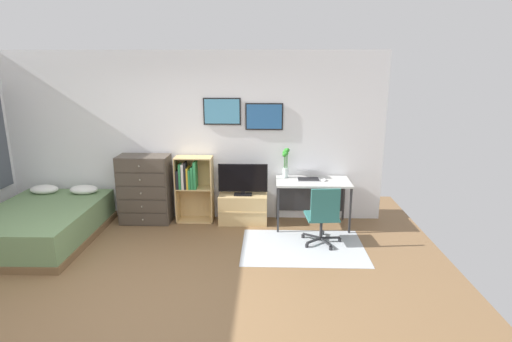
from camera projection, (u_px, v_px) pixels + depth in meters
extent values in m
plane|color=brown|center=(157.00, 293.00, 4.49)|extent=(7.20, 7.20, 0.00)
cube|color=white|center=(193.00, 137.00, 6.51)|extent=(6.12, 0.06, 2.70)
cube|color=black|center=(222.00, 111.00, 6.34)|extent=(0.59, 0.02, 0.42)
cube|color=#4C93B7|center=(222.00, 111.00, 6.33)|extent=(0.55, 0.01, 0.38)
cube|color=black|center=(264.00, 117.00, 6.34)|extent=(0.59, 0.02, 0.42)
cube|color=#285B93|center=(264.00, 117.00, 6.33)|extent=(0.55, 0.01, 0.38)
cube|color=#B2B7BC|center=(303.00, 247.00, 5.64)|extent=(1.70, 1.20, 0.01)
cube|color=brown|center=(43.00, 237.00, 5.85)|extent=(1.48, 2.02, 0.10)
cube|color=#6B8C5B|center=(41.00, 222.00, 5.79)|extent=(1.44, 1.98, 0.39)
ellipsoid|color=white|center=(44.00, 189.00, 6.46)|extent=(0.44, 0.29, 0.14)
ellipsoid|color=white|center=(84.00, 190.00, 6.45)|extent=(0.44, 0.29, 0.14)
cube|color=#4C4238|center=(145.00, 189.00, 6.47)|extent=(0.80, 0.42, 1.10)
cube|color=#493F35|center=(143.00, 219.00, 6.37)|extent=(0.76, 0.01, 0.20)
sphere|color=#A59E8C|center=(143.00, 220.00, 6.35)|extent=(0.03, 0.03, 0.03)
cube|color=#493F35|center=(142.00, 206.00, 6.31)|extent=(0.76, 0.01, 0.20)
sphere|color=#A59E8C|center=(142.00, 207.00, 6.30)|extent=(0.03, 0.03, 0.03)
cube|color=#493F35|center=(141.00, 193.00, 6.26)|extent=(0.76, 0.01, 0.20)
sphere|color=#A59E8C|center=(141.00, 193.00, 6.25)|extent=(0.03, 0.03, 0.03)
cube|color=#493F35|center=(140.00, 180.00, 6.21)|extent=(0.76, 0.01, 0.20)
sphere|color=#A59E8C|center=(140.00, 180.00, 6.19)|extent=(0.03, 0.03, 0.03)
cube|color=#493F35|center=(139.00, 166.00, 6.15)|extent=(0.76, 0.01, 0.20)
sphere|color=#A59E8C|center=(139.00, 166.00, 6.14)|extent=(0.03, 0.03, 0.03)
cube|color=tan|center=(177.00, 189.00, 6.52)|extent=(0.02, 0.30, 1.07)
cube|color=tan|center=(212.00, 189.00, 6.50)|extent=(0.02, 0.30, 1.07)
cube|color=tan|center=(196.00, 220.00, 6.64)|extent=(0.59, 0.30, 0.02)
cube|color=tan|center=(195.00, 188.00, 6.50)|extent=(0.55, 0.30, 0.02)
cube|color=tan|center=(193.00, 157.00, 6.38)|extent=(0.55, 0.30, 0.02)
cube|color=tan|center=(196.00, 187.00, 6.65)|extent=(0.59, 0.01, 1.07)
cube|color=black|center=(178.00, 179.00, 6.44)|extent=(0.04, 0.22, 0.30)
cube|color=#2D8C4C|center=(180.00, 176.00, 6.40)|extent=(0.03, 0.17, 0.40)
cube|color=white|center=(183.00, 176.00, 6.42)|extent=(0.04, 0.21, 0.40)
cube|color=black|center=(186.00, 175.00, 6.40)|extent=(0.03, 0.18, 0.43)
cube|color=gold|center=(188.00, 178.00, 6.44)|extent=(0.03, 0.23, 0.34)
cube|color=#2D8C4C|center=(190.00, 179.00, 6.42)|extent=(0.03, 0.19, 0.31)
cube|color=#2D8C4C|center=(192.00, 178.00, 6.40)|extent=(0.04, 0.17, 0.35)
cube|color=#2D8C4C|center=(195.00, 175.00, 6.41)|extent=(0.04, 0.22, 0.44)
cube|color=tan|center=(243.00, 208.00, 6.51)|extent=(0.77, 0.40, 0.47)
cube|color=tan|center=(242.00, 213.00, 6.31)|extent=(0.77, 0.01, 0.02)
cube|color=black|center=(243.00, 194.00, 6.43)|extent=(0.28, 0.16, 0.02)
cube|color=black|center=(243.00, 192.00, 6.42)|extent=(0.06, 0.04, 0.05)
cube|color=black|center=(243.00, 178.00, 6.36)|extent=(0.78, 0.02, 0.45)
cube|color=black|center=(243.00, 178.00, 6.35)|extent=(0.75, 0.01, 0.42)
cube|color=silver|center=(313.00, 182.00, 6.24)|extent=(1.14, 0.62, 0.03)
cube|color=#2D2D30|center=(278.00, 210.00, 6.08)|extent=(0.03, 0.03, 0.71)
cube|color=#2D2D30|center=(350.00, 211.00, 6.04)|extent=(0.03, 0.03, 0.71)
cube|color=#2D2D30|center=(277.00, 198.00, 6.62)|extent=(0.03, 0.03, 0.71)
cube|color=#2D2D30|center=(344.00, 199.00, 6.59)|extent=(0.03, 0.03, 0.71)
cube|color=#2D2D30|center=(310.00, 196.00, 6.62)|extent=(1.08, 0.02, 0.50)
cylinder|color=#232326|center=(340.00, 240.00, 5.82)|extent=(0.05, 0.05, 0.05)
cube|color=#232326|center=(330.00, 238.00, 5.80)|extent=(0.28, 0.05, 0.02)
cylinder|color=#232326|center=(323.00, 233.00, 6.07)|extent=(0.05, 0.05, 0.05)
cube|color=#232326|center=(322.00, 234.00, 5.92)|extent=(0.09, 0.28, 0.02)
cylinder|color=#232326|center=(303.00, 236.00, 5.95)|extent=(0.05, 0.05, 0.05)
cube|color=#232326|center=(312.00, 236.00, 5.87)|extent=(0.26, 0.17, 0.02)
cylinder|color=#232326|center=(307.00, 246.00, 5.63)|extent=(0.05, 0.05, 0.05)
cube|color=#232326|center=(314.00, 241.00, 5.71)|extent=(0.23, 0.21, 0.02)
cylinder|color=#232326|center=(331.00, 248.00, 5.55)|extent=(0.05, 0.05, 0.05)
cube|color=#232326|center=(326.00, 242.00, 5.67)|extent=(0.14, 0.27, 0.02)
cylinder|color=#232326|center=(321.00, 227.00, 5.75)|extent=(0.04, 0.04, 0.30)
cube|color=#2D6B66|center=(322.00, 216.00, 5.71)|extent=(0.48, 0.48, 0.03)
cube|color=#2D6B66|center=(325.00, 205.00, 5.46)|extent=(0.40, 0.07, 0.45)
cube|color=#B7B7BC|center=(308.00, 179.00, 6.29)|extent=(0.35, 0.24, 0.01)
cube|color=black|center=(308.00, 179.00, 6.28)|extent=(0.32, 0.21, 0.00)
cube|color=#B7B7BC|center=(308.00, 170.00, 6.41)|extent=(0.35, 0.22, 0.07)
cube|color=#234C5B|center=(308.00, 170.00, 6.40)|extent=(0.33, 0.20, 0.06)
ellipsoid|color=silver|center=(325.00, 180.00, 6.23)|extent=(0.06, 0.10, 0.03)
cylinder|color=silver|center=(286.00, 173.00, 6.40)|extent=(0.09, 0.09, 0.16)
cylinder|color=#3D8438|center=(287.00, 163.00, 6.35)|extent=(0.01, 0.01, 0.40)
sphere|color=#308B2C|center=(287.00, 150.00, 6.31)|extent=(0.07, 0.07, 0.07)
cylinder|color=#3D8438|center=(286.00, 163.00, 6.37)|extent=(0.01, 0.01, 0.39)
sphere|color=#308B2C|center=(286.00, 150.00, 6.32)|extent=(0.07, 0.07, 0.07)
cylinder|color=#3D8438|center=(285.00, 164.00, 6.37)|extent=(0.01, 0.01, 0.36)
sphere|color=#308B2C|center=(285.00, 152.00, 6.33)|extent=(0.07, 0.07, 0.07)
cylinder|color=#3D8438|center=(284.00, 165.00, 6.36)|extent=(0.01, 0.01, 0.32)
sphere|color=#308B2C|center=(284.00, 155.00, 6.32)|extent=(0.07, 0.07, 0.07)
cylinder|color=#3D8438|center=(286.00, 164.00, 6.36)|extent=(0.01, 0.01, 0.35)
sphere|color=#308B2C|center=(286.00, 153.00, 6.32)|extent=(0.07, 0.07, 0.07)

